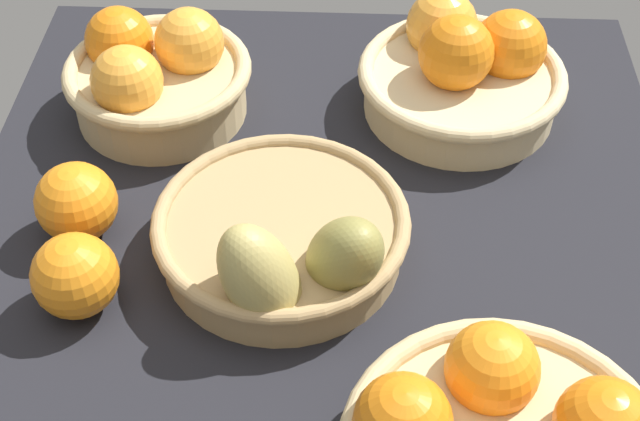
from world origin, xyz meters
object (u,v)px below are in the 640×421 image
at_px(basket_near_right, 463,71).
at_px(basket_far_right, 155,75).
at_px(loose_orange_side_gap, 75,276).
at_px(basket_center_pears, 285,242).
at_px(loose_orange_front_gap, 76,203).

bearing_deg(basket_near_right, basket_far_right, 94.57).
bearing_deg(loose_orange_side_gap, basket_center_pears, -73.47).
bearing_deg(loose_orange_front_gap, loose_orange_side_gap, -167.46).
bearing_deg(loose_orange_side_gap, loose_orange_front_gap, 12.54).
height_order(basket_near_right, loose_orange_front_gap, basket_near_right).
distance_m(basket_near_right, loose_orange_front_gap, 0.44).
bearing_deg(basket_far_right, basket_near_right, -85.43).
bearing_deg(basket_far_right, basket_center_pears, -145.29).
distance_m(basket_center_pears, loose_orange_side_gap, 0.19).
height_order(basket_near_right, loose_orange_side_gap, basket_near_right).
distance_m(loose_orange_front_gap, loose_orange_side_gap, 0.09).
bearing_deg(basket_far_right, loose_orange_side_gap, 175.39).
bearing_deg(basket_center_pears, basket_far_right, 34.71).
xyz_separation_m(basket_near_right, basket_far_right, (-0.03, 0.34, 0.00)).
bearing_deg(basket_near_right, loose_orange_front_gap, 119.90).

